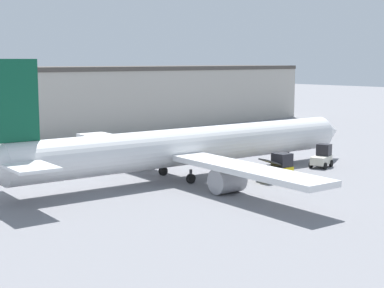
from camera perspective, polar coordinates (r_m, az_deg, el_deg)
ground_plane at (r=58.68m, az=-0.00°, el=-3.22°), size 400.00×400.00×0.00m
terminal_building at (r=97.77m, az=-10.68°, el=4.29°), size 92.30×14.53×10.58m
airplane at (r=57.54m, az=-0.85°, el=-0.32°), size 44.63×37.73×11.64m
ground_crew_worker at (r=61.55m, az=8.91°, el=-1.93°), size 0.37×0.37×1.70m
baggage_tug at (r=65.54m, az=12.50°, el=-1.24°), size 3.11×2.49×2.47m
belt_loader_truck at (r=57.46m, az=8.25°, el=-2.32°), size 3.54×2.26×2.59m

